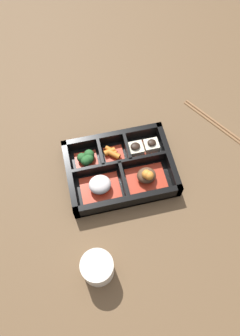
{
  "coord_description": "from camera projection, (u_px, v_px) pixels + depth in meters",
  "views": [
    {
      "loc": [
        0.08,
        0.36,
        0.77
      ],
      "look_at": [
        0.0,
        0.0,
        0.03
      ],
      "focal_mm": 35.0,
      "sensor_mm": 36.0,
      "label": 1
    }
  ],
  "objects": [
    {
      "name": "bowl_tofu",
      "position": [
        143.0,
        148.0,
        0.86
      ],
      "size": [
        0.08,
        0.05,
        0.03
      ],
      "color": "#B22D19",
      "rests_on": "bento_base"
    },
    {
      "name": "ground_plane",
      "position": [
        120.0,
        172.0,
        0.85
      ],
      "size": [
        3.0,
        3.0,
        0.0
      ],
      "primitive_type": "plane",
      "color": "brown"
    },
    {
      "name": "bowl_carrots",
      "position": [
        113.0,
        154.0,
        0.85
      ],
      "size": [
        0.05,
        0.06,
        0.02
      ],
      "color": "#B22D19",
      "rests_on": "bento_base"
    },
    {
      "name": "tea_cup",
      "position": [
        98.0,
        268.0,
        0.71
      ],
      "size": [
        0.07,
        0.07,
        0.07
      ],
      "color": "beige",
      "rests_on": "ground_plane"
    },
    {
      "name": "bowl_greens",
      "position": [
        87.0,
        158.0,
        0.84
      ],
      "size": [
        0.06,
        0.05,
        0.03
      ],
      "color": "#B22D19",
      "rests_on": "bento_base"
    },
    {
      "name": "chopsticks",
      "position": [
        219.0,
        125.0,
        0.91
      ],
      "size": [
        0.14,
        0.21,
        0.01
      ],
      "color": "brown",
      "rests_on": "ground_plane"
    },
    {
      "name": "bowl_stew",
      "position": [
        147.0,
        176.0,
        0.81
      ],
      "size": [
        0.1,
        0.07,
        0.05
      ],
      "color": "#B22D19",
      "rests_on": "bento_base"
    },
    {
      "name": "bowl_rice",
      "position": [
        100.0,
        185.0,
        0.8
      ],
      "size": [
        0.1,
        0.07,
        0.04
      ],
      "color": "#B22D19",
      "rests_on": "bento_base"
    },
    {
      "name": "bento_rim",
      "position": [
        120.0,
        167.0,
        0.83
      ],
      "size": [
        0.27,
        0.2,
        0.05
      ],
      "color": "black",
      "rests_on": "ground_plane"
    },
    {
      "name": "bento_base",
      "position": [
        120.0,
        171.0,
        0.85
      ],
      "size": [
        0.27,
        0.2,
        0.01
      ],
      "color": "black",
      "rests_on": "ground_plane"
    }
  ]
}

